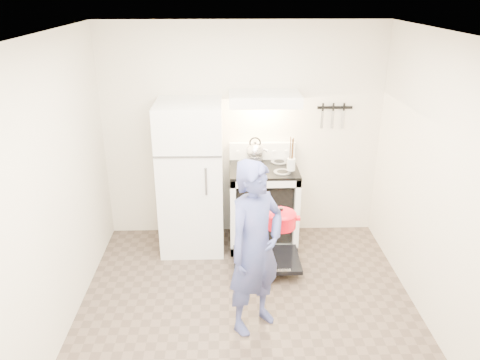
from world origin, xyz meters
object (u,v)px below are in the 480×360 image
refrigerator (191,177)px  person (255,248)px  tea_kettle (255,150)px  stove_body (263,207)px  dutch_oven (281,220)px

refrigerator → person: bearing=-66.2°
tea_kettle → person: bearing=-93.2°
stove_body → person: person is taller
tea_kettle → refrigerator: bearing=-165.0°
refrigerator → tea_kettle: 0.79m
tea_kettle → person: size_ratio=0.19×
stove_body → refrigerator: bearing=-178.2°
refrigerator → stove_body: bearing=1.8°
stove_body → dutch_oven: bearing=-86.1°
refrigerator → person: 1.57m
tea_kettle → stove_body: bearing=-61.9°
stove_body → dutch_oven: (0.07, -1.08, 0.39)m
dutch_oven → tea_kettle: bearing=97.4°
refrigerator → person: size_ratio=1.09×
tea_kettle → person: (-0.09, -1.62, -0.32)m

